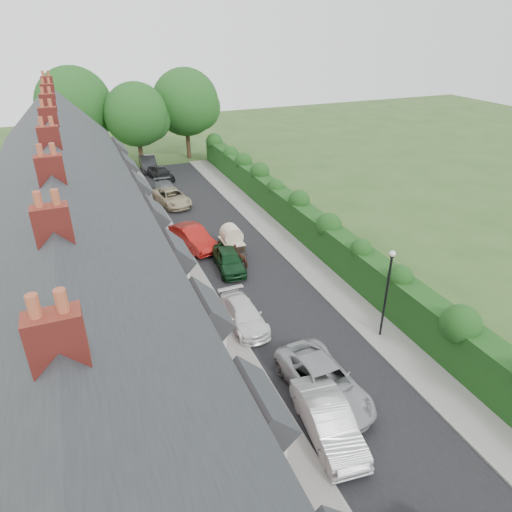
{
  "coord_description": "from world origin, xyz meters",
  "views": [
    {
      "loc": [
        -10.25,
        -11.7,
        15.24
      ],
      "look_at": [
        -0.83,
        11.24,
        2.2
      ],
      "focal_mm": 32.0,
      "sensor_mm": 36.0,
      "label": 1
    }
  ],
  "objects_px": {
    "horse": "(241,257)",
    "car_white": "(244,315)",
    "car_silver_b": "(324,382)",
    "car_red": "(193,238)",
    "horse_cart": "(231,239)",
    "car_silver_a": "(328,420)",
    "car_black": "(161,173)",
    "lamppost": "(388,284)",
    "car_green": "(229,260)",
    "car_beige": "(172,197)",
    "car_grey": "(167,191)"
  },
  "relations": [
    {
      "from": "car_silver_a",
      "to": "car_black",
      "type": "height_order",
      "value": "car_silver_a"
    },
    {
      "from": "car_green",
      "to": "horse_cart",
      "type": "bearing_deg",
      "value": 71.25
    },
    {
      "from": "car_beige",
      "to": "car_white",
      "type": "bearing_deg",
      "value": -100.95
    },
    {
      "from": "car_beige",
      "to": "car_silver_b",
      "type": "bearing_deg",
      "value": -97.47
    },
    {
      "from": "car_black",
      "to": "horse_cart",
      "type": "relative_size",
      "value": 1.28
    },
    {
      "from": "lamppost",
      "to": "car_white",
      "type": "bearing_deg",
      "value": 149.48
    },
    {
      "from": "car_silver_b",
      "to": "car_red",
      "type": "height_order",
      "value": "car_red"
    },
    {
      "from": "car_silver_b",
      "to": "car_grey",
      "type": "relative_size",
      "value": 1.2
    },
    {
      "from": "car_white",
      "to": "horse",
      "type": "relative_size",
      "value": 2.65
    },
    {
      "from": "car_green",
      "to": "car_black",
      "type": "distance_m",
      "value": 20.96
    },
    {
      "from": "car_silver_a",
      "to": "car_silver_b",
      "type": "xyz_separation_m",
      "value": [
        0.94,
        2.0,
        -0.01
      ]
    },
    {
      "from": "lamppost",
      "to": "car_beige",
      "type": "bearing_deg",
      "value": 104.02
    },
    {
      "from": "car_white",
      "to": "car_silver_b",
      "type": "bearing_deg",
      "value": -77.93
    },
    {
      "from": "horse_cart",
      "to": "car_black",
      "type": "bearing_deg",
      "value": 93.27
    },
    {
      "from": "car_green",
      "to": "car_silver_a",
      "type": "bearing_deg",
      "value": -87.58
    },
    {
      "from": "car_silver_b",
      "to": "car_white",
      "type": "height_order",
      "value": "car_silver_b"
    },
    {
      "from": "car_red",
      "to": "car_grey",
      "type": "relative_size",
      "value": 1.03
    },
    {
      "from": "car_beige",
      "to": "car_black",
      "type": "height_order",
      "value": "car_black"
    },
    {
      "from": "car_grey",
      "to": "horse_cart",
      "type": "height_order",
      "value": "horse_cart"
    },
    {
      "from": "car_red",
      "to": "car_beige",
      "type": "height_order",
      "value": "car_red"
    },
    {
      "from": "car_red",
      "to": "car_beige",
      "type": "xyz_separation_m",
      "value": [
        0.56,
        9.2,
        -0.1
      ]
    },
    {
      "from": "car_silver_a",
      "to": "car_grey",
      "type": "xyz_separation_m",
      "value": [
        0.06,
        30.0,
        -0.11
      ]
    },
    {
      "from": "lamppost",
      "to": "car_grey",
      "type": "height_order",
      "value": "lamppost"
    },
    {
      "from": "horse_cart",
      "to": "lamppost",
      "type": "bearing_deg",
      "value": -70.6
    },
    {
      "from": "car_silver_b",
      "to": "horse_cart",
      "type": "relative_size",
      "value": 1.74
    },
    {
      "from": "car_silver_b",
      "to": "car_black",
      "type": "xyz_separation_m",
      "value": [
        -0.28,
        33.6,
        -0.07
      ]
    },
    {
      "from": "car_green",
      "to": "car_beige",
      "type": "height_order",
      "value": "car_green"
    },
    {
      "from": "horse_cart",
      "to": "car_green",
      "type": "bearing_deg",
      "value": -114.62
    },
    {
      "from": "car_silver_a",
      "to": "car_grey",
      "type": "distance_m",
      "value": 30.0
    },
    {
      "from": "horse",
      "to": "lamppost",
      "type": "bearing_deg",
      "value": 89.55
    },
    {
      "from": "car_grey",
      "to": "horse_cart",
      "type": "bearing_deg",
      "value": -81.63
    },
    {
      "from": "car_white",
      "to": "car_green",
      "type": "height_order",
      "value": "car_green"
    },
    {
      "from": "car_red",
      "to": "horse_cart",
      "type": "height_order",
      "value": "horse_cart"
    },
    {
      "from": "car_silver_b",
      "to": "car_grey",
      "type": "bearing_deg",
      "value": 89.64
    },
    {
      "from": "car_silver_a",
      "to": "car_black",
      "type": "bearing_deg",
      "value": 95.26
    },
    {
      "from": "horse",
      "to": "car_white",
      "type": "bearing_deg",
      "value": 47.79
    },
    {
      "from": "horse",
      "to": "horse_cart",
      "type": "bearing_deg",
      "value": -113.0
    },
    {
      "from": "car_silver_b",
      "to": "car_white",
      "type": "bearing_deg",
      "value": 100.23
    },
    {
      "from": "car_white",
      "to": "car_black",
      "type": "relative_size",
      "value": 1.08
    },
    {
      "from": "car_silver_a",
      "to": "car_red",
      "type": "xyz_separation_m",
      "value": [
        -0.46,
        18.8,
        0.01
      ]
    },
    {
      "from": "lamppost",
      "to": "car_silver_a",
      "type": "bearing_deg",
      "value": -142.23
    },
    {
      "from": "car_grey",
      "to": "horse",
      "type": "bearing_deg",
      "value": -82.46
    },
    {
      "from": "lamppost",
      "to": "car_silver_a",
      "type": "distance_m",
      "value": 7.92
    },
    {
      "from": "car_green",
      "to": "horse_cart",
      "type": "distance_m",
      "value": 2.15
    },
    {
      "from": "car_silver_b",
      "to": "horse",
      "type": "relative_size",
      "value": 3.34
    },
    {
      "from": "lamppost",
      "to": "car_black",
      "type": "relative_size",
      "value": 1.26
    },
    {
      "from": "car_silver_a",
      "to": "car_white",
      "type": "bearing_deg",
      "value": 99.48
    },
    {
      "from": "car_red",
      "to": "car_grey",
      "type": "distance_m",
      "value": 11.21
    },
    {
      "from": "lamppost",
      "to": "car_black",
      "type": "xyz_separation_m",
      "value": [
        -5.28,
        31.0,
        -2.6
      ]
    },
    {
      "from": "car_silver_b",
      "to": "car_silver_a",
      "type": "bearing_deg",
      "value": -117.24
    }
  ]
}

